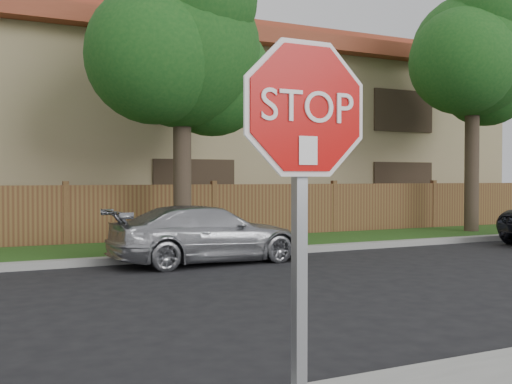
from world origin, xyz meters
TOP-DOWN VIEW (x-y plane):
  - far_curb at (0.00, 8.15)m, footprint 70.00×0.30m
  - grass_strip at (0.00, 9.80)m, footprint 70.00×3.00m
  - fence at (0.00, 11.40)m, footprint 70.00×0.12m
  - apartment_building at (0.00, 17.00)m, footprint 35.20×9.20m
  - tree_mid at (2.52, 9.57)m, footprint 4.80×3.90m
  - tree_right at (12.02, 9.57)m, footprint 4.80×3.90m
  - stop_sign at (-0.62, -1.48)m, footprint 1.01×0.13m
  - sedan_right at (2.30, 7.50)m, footprint 4.23×1.88m

SIDE VIEW (x-z plane):
  - grass_strip at x=0.00m, z-range 0.00..0.12m
  - far_curb at x=0.00m, z-range 0.00..0.15m
  - sedan_right at x=2.30m, z-range 0.00..1.21m
  - fence at x=0.00m, z-range 0.00..1.60m
  - stop_sign at x=-0.62m, z-range 0.55..3.11m
  - apartment_building at x=0.00m, z-range -0.07..7.13m
  - tree_mid at x=2.52m, z-range 1.20..8.55m
  - tree_right at x=12.02m, z-range 1.47..9.67m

